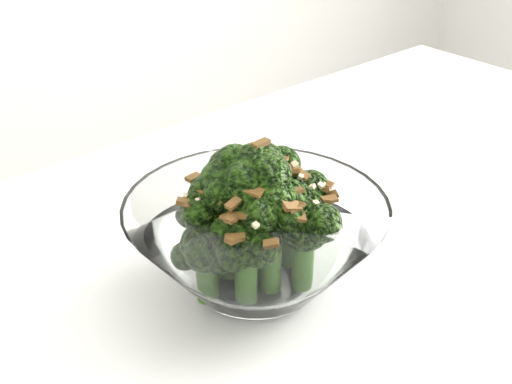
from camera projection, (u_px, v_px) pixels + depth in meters
name	position (u px, v px, depth m)	size (l,w,h in m)	color
broccoli_dish	(256.00, 235.00, 0.53)	(0.20, 0.20, 0.12)	white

